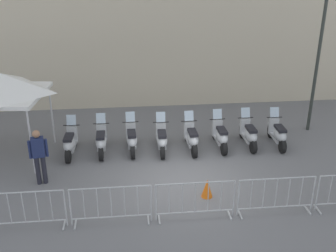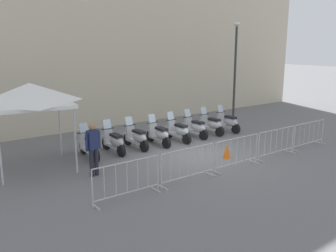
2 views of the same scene
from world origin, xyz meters
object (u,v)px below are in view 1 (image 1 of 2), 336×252
(motorcycle_2, at_px, (132,139))
(barrier_segment_2, at_px, (195,201))
(motorcycle_5, at_px, (220,136))
(traffic_cone, at_px, (207,188))
(motorcycle_0, at_px, (70,143))
(barrier_segment_0, at_px, (24,211))
(motorcycle_1, at_px, (101,141))
(street_lamp, at_px, (320,47))
(canopy_tent, at_px, (1,85))
(officer_near_row_end, at_px, (39,154))
(motorcycle_6, at_px, (249,134))
(motorcycle_3, at_px, (162,139))
(barrier_segment_1, at_px, (111,206))
(motorcycle_7, at_px, (278,134))
(barrier_segment_3, at_px, (276,196))
(motorcycle_4, at_px, (192,138))

(motorcycle_2, bearing_deg, barrier_segment_2, -61.84)
(motorcycle_5, distance_m, traffic_cone, 3.19)
(motorcycle_0, bearing_deg, barrier_segment_0, -92.52)
(motorcycle_1, xyz_separation_m, motorcycle_2, (1.02, 0.16, 0.00))
(barrier_segment_0, bearing_deg, street_lamp, 35.59)
(barrier_segment_0, bearing_deg, canopy_tent, 114.67)
(officer_near_row_end, distance_m, canopy_tent, 2.74)
(motorcycle_1, relative_size, barrier_segment_2, 0.85)
(motorcycle_6, bearing_deg, traffic_cone, -117.03)
(motorcycle_3, height_order, barrier_segment_1, motorcycle_3)
(barrier_segment_1, bearing_deg, motorcycle_7, 41.58)
(motorcycle_6, height_order, barrier_segment_3, motorcycle_6)
(motorcycle_1, distance_m, barrier_segment_0, 4.34)
(barrier_segment_2, bearing_deg, canopy_tent, 151.15)
(motorcycle_0, xyz_separation_m, motorcycle_3, (3.07, 0.34, 0.00))
(motorcycle_1, relative_size, motorcycle_4, 1.00)
(barrier_segment_0, height_order, barrier_segment_2, same)
(motorcycle_3, distance_m, barrier_segment_3, 4.71)
(officer_near_row_end, bearing_deg, barrier_segment_1, -38.56)
(barrier_segment_0, distance_m, barrier_segment_3, 6.42)
(motorcycle_7, bearing_deg, motorcycle_0, -172.87)
(motorcycle_4, xyz_separation_m, traffic_cone, (0.36, -2.92, -0.18))
(motorcycle_1, bearing_deg, canopy_tent, -173.74)
(canopy_tent, height_order, traffic_cone, canopy_tent)
(motorcycle_0, distance_m, motorcycle_4, 4.12)
(motorcycle_3, height_order, motorcycle_5, same)
(motorcycle_3, relative_size, traffic_cone, 3.14)
(barrier_segment_0, xyz_separation_m, traffic_cone, (4.62, 1.54, -0.25))
(motorcycle_0, distance_m, officer_near_row_end, 1.96)
(motorcycle_2, relative_size, motorcycle_3, 1.00)
(officer_near_row_end, bearing_deg, motorcycle_3, 31.92)
(motorcycle_2, xyz_separation_m, motorcycle_5, (3.07, 0.33, 0.00))
(motorcycle_4, height_order, traffic_cone, motorcycle_4)
(street_lamp, xyz_separation_m, traffic_cone, (-4.21, -4.78, -2.96))
(motorcycle_0, relative_size, barrier_segment_3, 0.85)
(motorcycle_1, height_order, motorcycle_3, same)
(barrier_segment_2, xyz_separation_m, traffic_cone, (0.38, 1.01, -0.25))
(motorcycle_5, relative_size, motorcycle_7, 1.00)
(barrier_segment_0, bearing_deg, motorcycle_6, 37.43)
(motorcycle_3, distance_m, officer_near_row_end, 4.15)
(motorcycle_5, xyz_separation_m, barrier_segment_3, (1.08, -3.86, 0.07))
(motorcycle_5, bearing_deg, canopy_tent, -173.38)
(barrier_segment_1, distance_m, street_lamp, 9.43)
(motorcycle_7, relative_size, officer_near_row_end, 1.00)
(barrier_segment_2, bearing_deg, barrier_segment_0, -172.83)
(motorcycle_0, xyz_separation_m, motorcycle_4, (4.09, 0.48, 0.00))
(motorcycle_4, relative_size, barrier_segment_2, 0.84)
(barrier_segment_3, xyz_separation_m, officer_near_row_end, (-6.61, 1.35, 0.46))
(motorcycle_2, bearing_deg, canopy_tent, -173.07)
(motorcycle_7, bearing_deg, motorcycle_2, -173.79)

